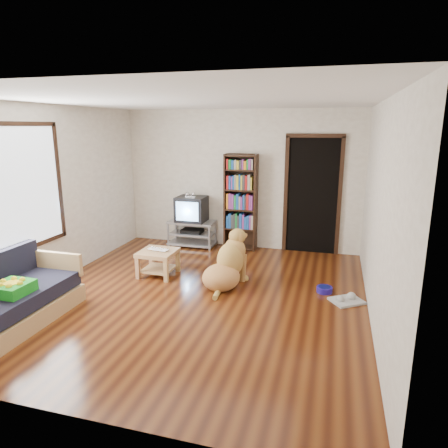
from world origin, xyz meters
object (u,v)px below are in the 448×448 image
(dog_bowl, at_px, (324,290))
(dog, at_px, (228,265))
(green_cushion, at_px, (12,288))
(crt_tv, at_px, (192,209))
(laptop, at_px, (157,250))
(bookshelf, at_px, (241,197))
(sofa, at_px, (7,305))
(tv_stand, at_px, (192,232))
(grey_rag, at_px, (347,301))
(coffee_table, at_px, (158,258))

(dog_bowl, bearing_deg, dog, -175.19)
(green_cushion, xyz_separation_m, crt_tv, (0.85, 3.66, 0.26))
(laptop, height_order, dog_bowl, laptop)
(bookshelf, relative_size, sofa, 1.00)
(laptop, xyz_separation_m, tv_stand, (-0.03, 1.67, -0.14))
(grey_rag, xyz_separation_m, dog, (-1.69, 0.13, 0.30))
(dog_bowl, relative_size, bookshelf, 0.12)
(tv_stand, bearing_deg, crt_tv, 90.00)
(dog_bowl, bearing_deg, bookshelf, 133.51)
(coffee_table, bearing_deg, dog, -5.21)
(crt_tv, xyz_separation_m, sofa, (-0.97, -3.65, -0.48))
(sofa, bearing_deg, bookshelf, 62.68)
(dog_bowl, height_order, tv_stand, tv_stand)
(dog, bearing_deg, laptop, 176.26)
(sofa, relative_size, dog, 1.77)
(green_cushion, distance_m, bookshelf, 4.18)
(coffee_table, bearing_deg, green_cushion, -113.87)
(laptop, height_order, coffee_table, laptop)
(dog_bowl, xyz_separation_m, dog, (-1.39, -0.12, 0.27))
(laptop, relative_size, dog, 0.33)
(laptop, relative_size, bookshelf, 0.19)
(laptop, xyz_separation_m, dog, (1.16, -0.08, -0.10))
(green_cushion, height_order, grey_rag, green_cushion)
(tv_stand, bearing_deg, sofa, -105.02)
(green_cushion, relative_size, tv_stand, 0.43)
(green_cushion, distance_m, dog_bowl, 4.01)
(laptop, bearing_deg, green_cushion, -106.34)
(green_cushion, relative_size, laptop, 1.15)
(green_cushion, relative_size, bookshelf, 0.21)
(sofa, xyz_separation_m, dog, (2.17, 1.88, 0.05))
(green_cushion, bearing_deg, crt_tv, 77.67)
(laptop, xyz_separation_m, grey_rag, (2.85, -0.21, -0.40))
(green_cushion, xyz_separation_m, laptop, (0.88, 1.97, -0.07))
(bookshelf, distance_m, coffee_table, 2.09)
(green_cushion, distance_m, tv_stand, 3.74)
(dog, bearing_deg, grey_rag, -4.50)
(bookshelf, xyz_separation_m, sofa, (-1.92, -3.72, -0.74))
(tv_stand, height_order, bookshelf, bookshelf)
(tv_stand, relative_size, crt_tv, 1.55)
(coffee_table, bearing_deg, sofa, -116.87)
(dog_bowl, bearing_deg, laptop, -179.08)
(bookshelf, bearing_deg, laptop, -117.43)
(grey_rag, distance_m, coffee_table, 2.87)
(crt_tv, distance_m, dog, 2.18)
(bookshelf, xyz_separation_m, coffee_table, (-0.92, -1.73, -0.72))
(dog_bowl, relative_size, sofa, 0.12)
(laptop, relative_size, grey_rag, 0.84)
(crt_tv, distance_m, sofa, 3.81)
(dog_bowl, relative_size, grey_rag, 0.55)
(grey_rag, bearing_deg, tv_stand, 146.92)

